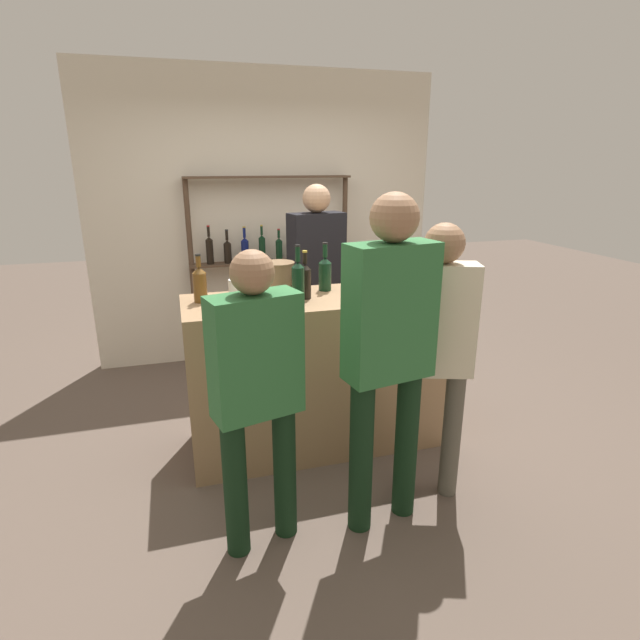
% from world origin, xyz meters
% --- Properties ---
extents(ground_plane, '(16.00, 16.00, 0.00)m').
position_xyz_m(ground_plane, '(0.00, 0.00, 0.00)').
color(ground_plane, brown).
extents(bar_counter, '(1.81, 0.65, 1.09)m').
position_xyz_m(bar_counter, '(0.00, 0.00, 0.55)').
color(bar_counter, '#997551').
rests_on(bar_counter, ground_plane).
extents(back_wall, '(3.41, 0.12, 2.80)m').
position_xyz_m(back_wall, '(0.00, 1.92, 1.40)').
color(back_wall, beige).
rests_on(back_wall, ground_plane).
extents(back_shelf, '(1.59, 0.18, 1.82)m').
position_xyz_m(back_shelf, '(-0.00, 1.74, 1.17)').
color(back_shelf, '#4C3828').
rests_on(back_shelf, ground_plane).
extents(counter_bottle_0, '(0.08, 0.08, 0.32)m').
position_xyz_m(counter_bottle_0, '(-0.11, -0.01, 1.21)').
color(counter_bottle_0, black).
rests_on(counter_bottle_0, bar_counter).
extents(counter_bottle_1, '(0.09, 0.09, 0.34)m').
position_xyz_m(counter_bottle_1, '(0.08, 0.16, 1.22)').
color(counter_bottle_1, black).
rests_on(counter_bottle_1, bar_counter).
extents(counter_bottle_2, '(0.08, 0.08, 0.38)m').
position_xyz_m(counter_bottle_2, '(-0.18, -0.13, 1.24)').
color(counter_bottle_2, black).
rests_on(counter_bottle_2, bar_counter).
extents(counter_bottle_3, '(0.09, 0.09, 0.31)m').
position_xyz_m(counter_bottle_3, '(-0.77, 0.09, 1.21)').
color(counter_bottle_3, brown).
rests_on(counter_bottle_3, bar_counter).
extents(wine_glass, '(0.08, 0.08, 0.15)m').
position_xyz_m(wine_glass, '(0.36, 0.02, 1.20)').
color(wine_glass, silver).
rests_on(wine_glass, bar_counter).
extents(ice_bucket, '(0.22, 0.22, 0.24)m').
position_xyz_m(ice_bucket, '(-0.26, 0.07, 1.21)').
color(ice_bucket, '#846647').
rests_on(ice_bucket, bar_counter).
extents(cork_jar, '(0.10, 0.10, 0.14)m').
position_xyz_m(cork_jar, '(-0.55, 0.04, 1.16)').
color(cork_jar, silver).
rests_on(cork_jar, bar_counter).
extents(customer_left, '(0.47, 0.29, 1.58)m').
position_xyz_m(customer_left, '(-0.58, -0.89, 0.92)').
color(customer_left, black).
rests_on(customer_left, ground_plane).
extents(customer_right, '(0.43, 0.29, 1.65)m').
position_xyz_m(customer_right, '(0.47, -0.75, 0.98)').
color(customer_right, '#575347').
rests_on(customer_right, ground_plane).
extents(customer_center, '(0.49, 0.28, 1.82)m').
position_xyz_m(customer_center, '(0.11, -0.90, 1.08)').
color(customer_center, black).
rests_on(customer_center, ground_plane).
extents(server_behind_counter, '(0.50, 0.30, 1.78)m').
position_xyz_m(server_behind_counter, '(0.25, 0.97, 1.05)').
color(server_behind_counter, black).
rests_on(server_behind_counter, ground_plane).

